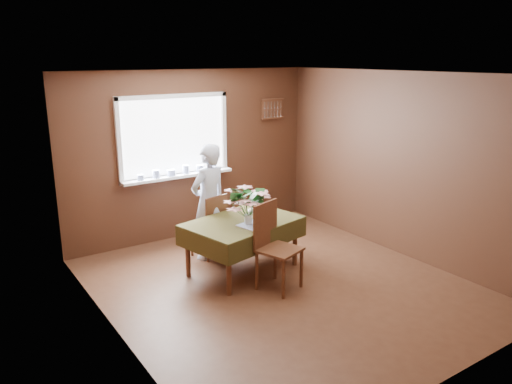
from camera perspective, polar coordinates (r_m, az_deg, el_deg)
floor at (r=6.15m, az=2.93°, el=-10.62°), size 4.50×4.50×0.00m
ceiling at (r=5.53m, az=3.29°, el=13.35°), size 4.50×4.50×0.00m
wall_back at (r=7.58m, az=-7.24°, el=4.27°), size 4.00×0.00×4.00m
wall_front at (r=4.23m, az=21.89°, el=-5.70°), size 4.00×0.00×4.00m
wall_left at (r=4.82m, az=-16.25°, el=-2.67°), size 0.00×4.50×4.50m
wall_right at (r=7.08m, az=16.14°, el=2.99°), size 0.00×4.50×4.50m
window_assembly at (r=7.39m, az=-9.15°, el=4.70°), size 1.72×0.20×1.22m
spoon_rack at (r=8.22m, az=1.88°, el=9.47°), size 0.44×0.05×0.33m
dining_table at (r=6.32m, az=-1.53°, el=-3.98°), size 1.57×1.23×0.69m
chair_far at (r=6.81m, az=-5.05°, el=-3.58°), size 0.46×0.46×0.89m
chair_near at (r=5.91m, az=1.98°, el=-5.81°), size 0.56×0.56×1.03m
seated_woman at (r=6.72m, az=-5.41°, el=-1.14°), size 0.66×0.52×1.58m
flower_bouquet at (r=6.08m, az=-0.92°, el=-1.22°), size 0.50×0.50×0.43m
side_plate at (r=6.68m, az=0.17°, el=-2.12°), size 0.29×0.29×0.01m
table_knife at (r=6.25m, az=0.74°, el=-3.34°), size 0.04×0.21×0.00m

